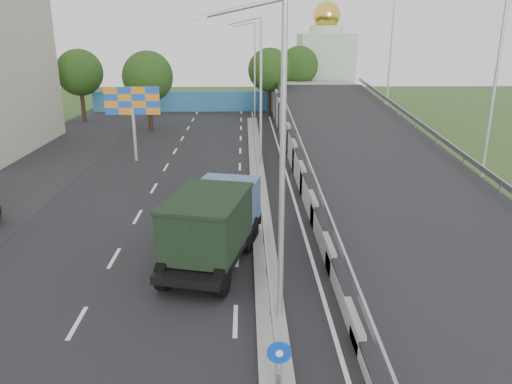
{
  "coord_description": "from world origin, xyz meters",
  "views": [
    {
      "loc": [
        -0.85,
        -8.66,
        9.36
      ],
      "look_at": [
        -0.33,
        13.39,
        2.2
      ],
      "focal_mm": 35.0,
      "sensor_mm": 36.0,
      "label": 1
    }
  ],
  "objects_px": {
    "lamp_post_mid": "(258,85)",
    "dump_truck": "(214,222)",
    "billboard": "(132,105)",
    "lamp_post_far": "(253,65)",
    "lamp_post_near": "(276,154)",
    "church": "(325,62)",
    "sign_bollard": "(279,368)"
  },
  "relations": [
    {
      "from": "lamp_post_mid",
      "to": "dump_truck",
      "type": "relative_size",
      "value": 1.32
    },
    {
      "from": "billboard",
      "to": "lamp_post_far",
      "type": "bearing_deg",
      "value": 63.16
    },
    {
      "from": "lamp_post_near",
      "to": "dump_truck",
      "type": "xyz_separation_m",
      "value": [
        -2.26,
        4.78,
        -4.05
      ]
    },
    {
      "from": "lamp_post_mid",
      "to": "church",
      "type": "xyz_separation_m",
      "value": [
        9.89,
        34.0,
        -0.5
      ]
    },
    {
      "from": "lamp_post_near",
      "to": "dump_truck",
      "type": "bearing_deg",
      "value": 115.29
    },
    {
      "from": "sign_bollard",
      "to": "billboard",
      "type": "height_order",
      "value": "billboard"
    },
    {
      "from": "lamp_post_mid",
      "to": "billboard",
      "type": "relative_size",
      "value": 1.83
    },
    {
      "from": "sign_bollard",
      "to": "billboard",
      "type": "relative_size",
      "value": 0.3
    },
    {
      "from": "lamp_post_near",
      "to": "lamp_post_far",
      "type": "distance_m",
      "value": 40.0
    },
    {
      "from": "sign_bollard",
      "to": "dump_truck",
      "type": "relative_size",
      "value": 0.22
    },
    {
      "from": "lamp_post_far",
      "to": "billboard",
      "type": "height_order",
      "value": "lamp_post_far"
    },
    {
      "from": "dump_truck",
      "to": "sign_bollard",
      "type": "bearing_deg",
      "value": -62.38
    },
    {
      "from": "lamp_post_near",
      "to": "lamp_post_far",
      "type": "xyz_separation_m",
      "value": [
        0.0,
        40.0,
        0.0
      ]
    },
    {
      "from": "lamp_post_far",
      "to": "billboard",
      "type": "distance_m",
      "value": 20.24
    },
    {
      "from": "lamp_post_near",
      "to": "church",
      "type": "bearing_deg",
      "value": 79.62
    },
    {
      "from": "lamp_post_mid",
      "to": "billboard",
      "type": "bearing_deg",
      "value": 167.62
    },
    {
      "from": "sign_bollard",
      "to": "dump_truck",
      "type": "xyz_separation_m",
      "value": [
        -2.15,
        8.61,
        0.72
      ]
    },
    {
      "from": "lamp_post_far",
      "to": "sign_bollard",
      "type": "bearing_deg",
      "value": -90.14
    },
    {
      "from": "sign_bollard",
      "to": "billboard",
      "type": "distance_m",
      "value": 27.53
    },
    {
      "from": "lamp_post_near",
      "to": "billboard",
      "type": "distance_m",
      "value": 23.87
    },
    {
      "from": "lamp_post_near",
      "to": "dump_truck",
      "type": "height_order",
      "value": "lamp_post_near"
    },
    {
      "from": "lamp_post_far",
      "to": "church",
      "type": "bearing_deg",
      "value": 54.76
    },
    {
      "from": "dump_truck",
      "to": "church",
      "type": "bearing_deg",
      "value": 89.73
    },
    {
      "from": "lamp_post_far",
      "to": "church",
      "type": "relative_size",
      "value": 0.73
    },
    {
      "from": "lamp_post_mid",
      "to": "church",
      "type": "bearing_deg",
      "value": 73.78
    },
    {
      "from": "lamp_post_mid",
      "to": "church",
      "type": "height_order",
      "value": "church"
    },
    {
      "from": "church",
      "to": "billboard",
      "type": "bearing_deg",
      "value": -120.7
    },
    {
      "from": "sign_bollard",
      "to": "lamp_post_far",
      "type": "xyz_separation_m",
      "value": [
        0.11,
        43.83,
        4.77
      ]
    },
    {
      "from": "lamp_post_far",
      "to": "billboard",
      "type": "relative_size",
      "value": 1.83
    },
    {
      "from": "lamp_post_far",
      "to": "dump_truck",
      "type": "distance_m",
      "value": 35.52
    },
    {
      "from": "sign_bollard",
      "to": "billboard",
      "type": "bearing_deg",
      "value": 109.21
    },
    {
      "from": "lamp_post_near",
      "to": "billboard",
      "type": "relative_size",
      "value": 1.83
    }
  ]
}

